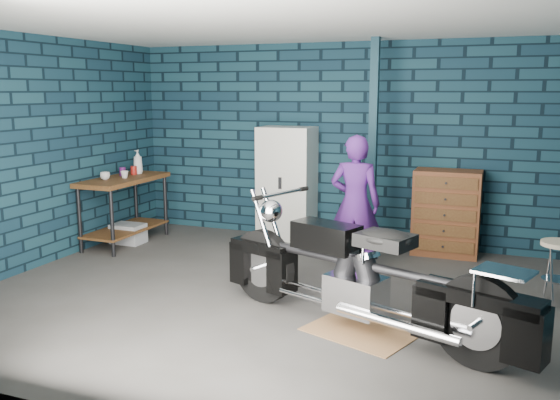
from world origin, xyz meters
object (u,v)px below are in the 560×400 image
Objects in this scene: storage_bin at (128,233)px; motorcycle at (363,269)px; workbench at (125,211)px; locker at (287,184)px; tool_chest at (446,213)px; shop_stool at (557,273)px; person at (355,203)px.

motorcycle is at bearing -26.33° from storage_bin.
motorcycle reaches higher than workbench.
workbench is 2.23m from locker.
locker is at bearing 180.00° from tool_chest.
tool_chest is 1.70× the size of shop_stool.
workbench is at bearing 173.95° from motorcycle.
tool_chest is 1.90m from shop_stool.
person reaches higher than motorcycle.
person is at bearing 126.11° from motorcycle.
tool_chest is at bearing 13.29° from workbench.
workbench reaches higher than shop_stool.
workbench is 0.32m from storage_bin.
tool_chest reaches higher than workbench.
workbench is at bearing -5.32° from person.
shop_stool is at bearing 59.32° from motorcycle.
motorcycle is 4.06× the size of shop_stool.
workbench is 0.54× the size of motorcycle.
tool_chest is (4.13, 0.98, 0.09)m from workbench.
workbench is 4.25m from tool_chest.
motorcycle is (3.71, -1.81, 0.11)m from workbench.
tool_chest reaches higher than storage_bin.
workbench is 3.27× the size of storage_bin.
shop_stool is (2.12, -0.42, -0.47)m from person.
tool_chest is at bearing 0.00° from locker.
person reaches higher than workbench.
motorcycle is at bearing -140.58° from shop_stool.
tool_chest is at bearing 129.49° from shop_stool.
shop_stool is (5.33, -0.48, -0.14)m from workbench.
motorcycle is at bearing 102.00° from person.
workbench is 0.89× the size of person.
locker is (-1.73, 2.78, 0.22)m from motorcycle.
person is 3.25m from storage_bin.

